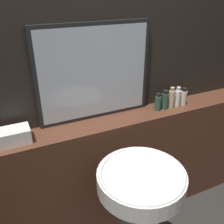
{
  "coord_description": "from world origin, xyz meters",
  "views": [
    {
      "loc": [
        -0.59,
        -0.12,
        1.84
      ],
      "look_at": [
        0.02,
        1.18,
        1.11
      ],
      "focal_mm": 40.0,
      "sensor_mm": 36.0,
      "label": 1
    }
  ],
  "objects_px": {
    "towel_stack": "(13,136)",
    "conditioner_bottle": "(165,100)",
    "pedestal_sink": "(139,214)",
    "shampoo_bottle": "(158,102)",
    "mirror": "(95,73)",
    "body_wash_bottle": "(177,97)",
    "lotion_bottle": "(172,98)",
    "hand_soap_bottle": "(183,97)"
  },
  "relations": [
    {
      "from": "towel_stack",
      "to": "conditioner_bottle",
      "type": "height_order",
      "value": "conditioner_bottle"
    },
    {
      "from": "pedestal_sink",
      "to": "towel_stack",
      "type": "distance_m",
      "value": 0.91
    },
    {
      "from": "shampoo_bottle",
      "to": "conditioner_bottle",
      "type": "height_order",
      "value": "conditioner_bottle"
    },
    {
      "from": "mirror",
      "to": "pedestal_sink",
      "type": "bearing_deg",
      "value": -87.44
    },
    {
      "from": "towel_stack",
      "to": "body_wash_bottle",
      "type": "height_order",
      "value": "body_wash_bottle"
    },
    {
      "from": "pedestal_sink",
      "to": "lotion_bottle",
      "type": "height_order",
      "value": "lotion_bottle"
    },
    {
      "from": "body_wash_bottle",
      "to": "pedestal_sink",
      "type": "bearing_deg",
      "value": -140.87
    },
    {
      "from": "towel_stack",
      "to": "hand_soap_bottle",
      "type": "distance_m",
      "value": 1.29
    },
    {
      "from": "pedestal_sink",
      "to": "shampoo_bottle",
      "type": "distance_m",
      "value": 0.81
    },
    {
      "from": "pedestal_sink",
      "to": "hand_soap_bottle",
      "type": "bearing_deg",
      "value": 36.56
    },
    {
      "from": "shampoo_bottle",
      "to": "body_wash_bottle",
      "type": "relative_size",
      "value": 0.88
    },
    {
      "from": "towel_stack",
      "to": "lotion_bottle",
      "type": "height_order",
      "value": "lotion_bottle"
    },
    {
      "from": "conditioner_bottle",
      "to": "body_wash_bottle",
      "type": "relative_size",
      "value": 0.96
    },
    {
      "from": "shampoo_bottle",
      "to": "hand_soap_bottle",
      "type": "bearing_deg",
      "value": 0.0
    },
    {
      "from": "mirror",
      "to": "shampoo_bottle",
      "type": "relative_size",
      "value": 5.84
    },
    {
      "from": "shampoo_bottle",
      "to": "lotion_bottle",
      "type": "xyz_separation_m",
      "value": [
        0.13,
        0.0,
        0.01
      ]
    },
    {
      "from": "shampoo_bottle",
      "to": "body_wash_bottle",
      "type": "height_order",
      "value": "body_wash_bottle"
    },
    {
      "from": "pedestal_sink",
      "to": "conditioner_bottle",
      "type": "bearing_deg",
      "value": 45.23
    },
    {
      "from": "conditioner_bottle",
      "to": "towel_stack",
      "type": "bearing_deg",
      "value": -180.0
    },
    {
      "from": "mirror",
      "to": "body_wash_bottle",
      "type": "bearing_deg",
      "value": -8.58
    },
    {
      "from": "hand_soap_bottle",
      "to": "towel_stack",
      "type": "bearing_deg",
      "value": 180.0
    },
    {
      "from": "pedestal_sink",
      "to": "mirror",
      "type": "bearing_deg",
      "value": 92.56
    },
    {
      "from": "pedestal_sink",
      "to": "mirror",
      "type": "relative_size",
      "value": 1.14
    },
    {
      "from": "pedestal_sink",
      "to": "mirror",
      "type": "height_order",
      "value": "mirror"
    },
    {
      "from": "pedestal_sink",
      "to": "body_wash_bottle",
      "type": "xyz_separation_m",
      "value": [
        0.62,
        0.51,
        0.47
      ]
    },
    {
      "from": "shampoo_bottle",
      "to": "lotion_bottle",
      "type": "bearing_deg",
      "value": 0.0
    },
    {
      "from": "lotion_bottle",
      "to": "towel_stack",
      "type": "bearing_deg",
      "value": 180.0
    },
    {
      "from": "towel_stack",
      "to": "shampoo_bottle",
      "type": "height_order",
      "value": "shampoo_bottle"
    },
    {
      "from": "pedestal_sink",
      "to": "mirror",
      "type": "xyz_separation_m",
      "value": [
        -0.03,
        0.61,
        0.73
      ]
    },
    {
      "from": "body_wash_bottle",
      "to": "towel_stack",
      "type": "bearing_deg",
      "value": 180.0
    },
    {
      "from": "pedestal_sink",
      "to": "body_wash_bottle",
      "type": "distance_m",
      "value": 0.93
    },
    {
      "from": "conditioner_bottle",
      "to": "lotion_bottle",
      "type": "height_order",
      "value": "lotion_bottle"
    },
    {
      "from": "pedestal_sink",
      "to": "lotion_bottle",
      "type": "bearing_deg",
      "value": 41.9
    },
    {
      "from": "towel_stack",
      "to": "conditioner_bottle",
      "type": "relative_size",
      "value": 1.31
    },
    {
      "from": "towel_stack",
      "to": "body_wash_bottle",
      "type": "xyz_separation_m",
      "value": [
        1.23,
        -0.0,
        0.03
      ]
    },
    {
      "from": "pedestal_sink",
      "to": "towel_stack",
      "type": "xyz_separation_m",
      "value": [
        -0.61,
        0.51,
        0.44
      ]
    },
    {
      "from": "shampoo_bottle",
      "to": "towel_stack",
      "type": "bearing_deg",
      "value": 180.0
    },
    {
      "from": "mirror",
      "to": "shampoo_bottle",
      "type": "xyz_separation_m",
      "value": [
        0.47,
        -0.1,
        -0.27
      ]
    },
    {
      "from": "lotion_bottle",
      "to": "shampoo_bottle",
      "type": "bearing_deg",
      "value": 180.0
    },
    {
      "from": "mirror",
      "to": "body_wash_bottle",
      "type": "height_order",
      "value": "mirror"
    },
    {
      "from": "pedestal_sink",
      "to": "hand_soap_bottle",
      "type": "distance_m",
      "value": 0.97
    },
    {
      "from": "hand_soap_bottle",
      "to": "pedestal_sink",
      "type": "bearing_deg",
      "value": -143.44
    }
  ]
}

